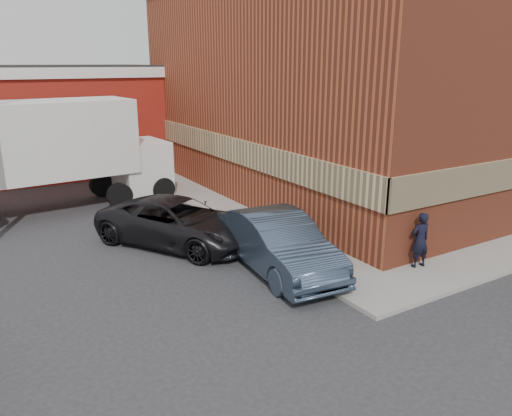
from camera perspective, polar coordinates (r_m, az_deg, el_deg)
ground at (r=13.55m, az=9.73°, el=-8.94°), size 90.00×90.00×0.00m
brick_building at (r=24.67m, az=11.70°, el=13.56°), size 14.25×18.25×9.36m
sidewalk_west at (r=20.95m, az=-5.18°, el=0.55°), size 1.80×18.00×0.12m
warehouse at (r=29.37m, az=-27.14°, el=8.86°), size 16.30×8.30×5.60m
man at (r=14.80m, az=18.26°, el=-3.48°), size 0.63×0.46×1.61m
sedan at (r=14.12m, az=2.55°, el=-4.02°), size 2.22×5.16×1.65m
suv_a at (r=16.32m, az=-8.88°, el=-1.62°), size 4.93×5.96×1.51m
box_truck at (r=21.29m, az=-20.90°, el=6.51°), size 8.92×3.22×4.33m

